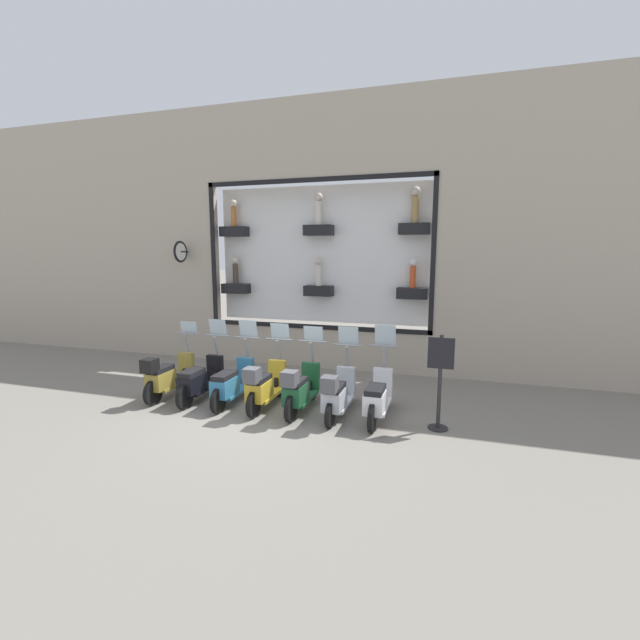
% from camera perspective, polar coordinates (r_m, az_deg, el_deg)
% --- Properties ---
extents(ground_plane, '(120.00, 120.00, 0.00)m').
position_cam_1_polar(ground_plane, '(8.80, -7.54, -11.90)').
color(ground_plane, gray).
extents(building_facade, '(1.22, 36.00, 7.04)m').
position_cam_1_polar(building_facade, '(11.60, -0.38, 11.17)').
color(building_facade, '#ADA08E').
rests_on(building_facade, ground_plane).
extents(scooter_white_0, '(1.80, 0.61, 1.69)m').
position_cam_1_polar(scooter_white_0, '(8.19, 7.68, -10.22)').
color(scooter_white_0, black).
rests_on(scooter_white_0, ground_plane).
extents(scooter_silver_1, '(1.79, 0.60, 1.62)m').
position_cam_1_polar(scooter_silver_1, '(8.27, 2.31, -9.82)').
color(scooter_silver_1, black).
rests_on(scooter_silver_1, ground_plane).
extents(scooter_green_2, '(1.80, 0.60, 1.59)m').
position_cam_1_polar(scooter_green_2, '(8.49, -2.72, -9.20)').
color(scooter_green_2, black).
rests_on(scooter_green_2, ground_plane).
extents(scooter_yellow_3, '(1.80, 0.61, 1.61)m').
position_cam_1_polar(scooter_yellow_3, '(8.76, -7.47, -8.68)').
color(scooter_yellow_3, black).
rests_on(scooter_yellow_3, ground_plane).
extents(scooter_teal_4, '(1.80, 0.60, 1.65)m').
position_cam_1_polar(scooter_teal_4, '(9.15, -11.69, -8.29)').
color(scooter_teal_4, black).
rests_on(scooter_teal_4, ground_plane).
extents(scooter_black_5, '(1.80, 0.60, 1.63)m').
position_cam_1_polar(scooter_black_5, '(9.53, -15.75, -7.75)').
color(scooter_black_5, black).
rests_on(scooter_black_5, ground_plane).
extents(scooter_olive_6, '(1.81, 0.61, 1.55)m').
position_cam_1_polar(scooter_olive_6, '(9.90, -19.70, -7.06)').
color(scooter_olive_6, black).
rests_on(scooter_olive_6, ground_plane).
extents(shop_sign_post, '(0.36, 0.45, 1.72)m').
position_cam_1_polar(shop_sign_post, '(7.88, 15.70, -7.54)').
color(shop_sign_post, '#232326').
rests_on(shop_sign_post, ground_plane).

